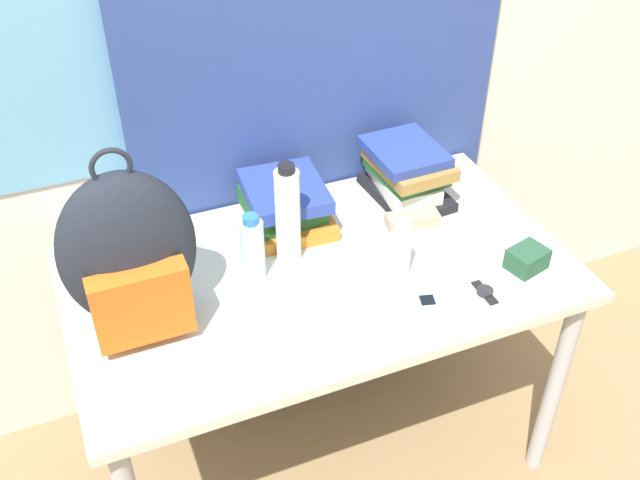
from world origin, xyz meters
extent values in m
cube|color=silver|center=(0.00, 0.83, 1.25)|extent=(6.00, 0.05, 2.50)
cube|color=#66A3C6|center=(-0.53, 0.80, 1.30)|extent=(1.10, 0.01, 0.80)
cube|color=navy|center=(0.16, 0.77, 1.25)|extent=(1.12, 0.04, 2.50)
cube|color=beige|center=(0.00, 0.37, 0.73)|extent=(1.32, 0.74, 0.03)
cylinder|color=#B2B2B7|center=(0.60, 0.06, 0.36)|extent=(0.05, 0.05, 0.71)
cylinder|color=#B2B2B7|center=(-0.60, 0.69, 0.36)|extent=(0.05, 0.05, 0.71)
cylinder|color=#B2B2B7|center=(0.60, 0.69, 0.36)|extent=(0.05, 0.05, 0.71)
ellipsoid|color=#1E232D|center=(-0.47, 0.37, 0.95)|extent=(0.32, 0.17, 0.42)
cube|color=#E05B19|center=(-0.47, 0.27, 0.87)|extent=(0.22, 0.06, 0.19)
torus|color=#1E232D|center=(-0.47, 0.37, 1.17)|extent=(0.09, 0.01, 0.09)
cube|color=orange|center=(0.00, 0.60, 0.76)|extent=(0.23, 0.27, 0.04)
cube|color=#1E5623|center=(-0.02, 0.60, 0.81)|extent=(0.20, 0.21, 0.06)
cube|color=navy|center=(-0.01, 0.59, 0.86)|extent=(0.23, 0.26, 0.04)
cube|color=black|center=(0.37, 0.59, 0.76)|extent=(0.21, 0.29, 0.03)
cube|color=silver|center=(0.36, 0.60, 0.79)|extent=(0.17, 0.26, 0.04)
cube|color=#1E5623|center=(0.37, 0.59, 0.83)|extent=(0.19, 0.23, 0.03)
cube|color=olive|center=(0.37, 0.58, 0.86)|extent=(0.20, 0.25, 0.04)
cube|color=navy|center=(0.36, 0.60, 0.90)|extent=(0.20, 0.23, 0.03)
cylinder|color=silver|center=(-0.17, 0.41, 0.83)|extent=(0.06, 0.06, 0.17)
cylinder|color=#286BB7|center=(-0.17, 0.41, 0.92)|extent=(0.04, 0.04, 0.02)
cylinder|color=white|center=(-0.06, 0.45, 0.88)|extent=(0.07, 0.07, 0.27)
cylinder|color=black|center=(-0.06, 0.45, 1.03)|extent=(0.04, 0.04, 0.02)
cylinder|color=white|center=(0.19, 0.28, 0.82)|extent=(0.05, 0.05, 0.15)
cylinder|color=white|center=(0.19, 0.28, 0.90)|extent=(0.03, 0.03, 0.02)
cube|color=#B7BCC6|center=(0.20, 0.15, 0.75)|extent=(0.07, 0.09, 0.02)
cube|color=black|center=(0.20, 0.15, 0.76)|extent=(0.04, 0.04, 0.00)
cube|color=gray|center=(0.32, 0.46, 0.76)|extent=(0.16, 0.08, 0.04)
cube|color=#234C33|center=(0.51, 0.17, 0.77)|extent=(0.11, 0.10, 0.06)
cube|color=black|center=(0.35, 0.13, 0.74)|extent=(0.03, 0.09, 0.00)
cylinder|color=#232328|center=(0.35, 0.13, 0.75)|extent=(0.04, 0.04, 0.01)
camera|label=1|loc=(-0.57, -1.02, 2.01)|focal=42.00mm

